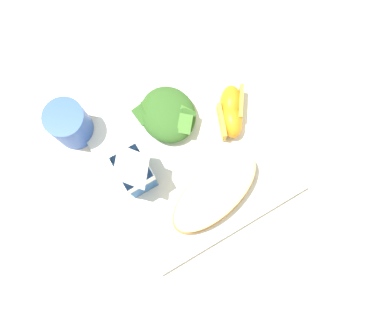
% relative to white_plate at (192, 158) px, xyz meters
% --- Properties ---
extents(ground, '(3.00, 3.00, 0.00)m').
position_rel_white_plate_xyz_m(ground, '(0.00, 0.00, -0.01)').
color(ground, beige).
extents(white_plate, '(0.28, 0.28, 0.02)m').
position_rel_white_plate_xyz_m(white_plate, '(0.00, 0.00, 0.00)').
color(white_plate, white).
rests_on(white_plate, ground).
extents(cheesy_pizza_bread, '(0.12, 0.18, 0.04)m').
position_rel_white_plate_xyz_m(cheesy_pizza_bread, '(-0.07, -0.00, 0.03)').
color(cheesy_pizza_bread, '#B77F42').
rests_on(cheesy_pizza_bread, white_plate).
extents(green_salad_pile, '(0.10, 0.09, 0.04)m').
position_rel_white_plate_xyz_m(green_salad_pile, '(0.08, 0.00, 0.03)').
color(green_salad_pile, '#336023').
rests_on(green_salad_pile, white_plate).
extents(milk_carton, '(0.06, 0.04, 0.11)m').
position_rel_white_plate_xyz_m(milk_carton, '(0.02, 0.09, 0.07)').
color(milk_carton, '#23569E').
rests_on(milk_carton, white_plate).
extents(orange_wedge_front, '(0.07, 0.06, 0.04)m').
position_rel_white_plate_xyz_m(orange_wedge_front, '(0.02, -0.08, 0.03)').
color(orange_wedge_front, orange).
rests_on(orange_wedge_front, white_plate).
extents(orange_wedge_middle, '(0.07, 0.06, 0.04)m').
position_rel_white_plate_xyz_m(orange_wedge_middle, '(0.04, -0.10, 0.03)').
color(orange_wedge_middle, orange).
rests_on(orange_wedge_middle, white_plate).
extents(drinking_blue_cup, '(0.07, 0.07, 0.09)m').
position_rel_white_plate_xyz_m(drinking_blue_cup, '(0.14, 0.15, 0.03)').
color(drinking_blue_cup, '#284CA3').
rests_on(drinking_blue_cup, ground).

